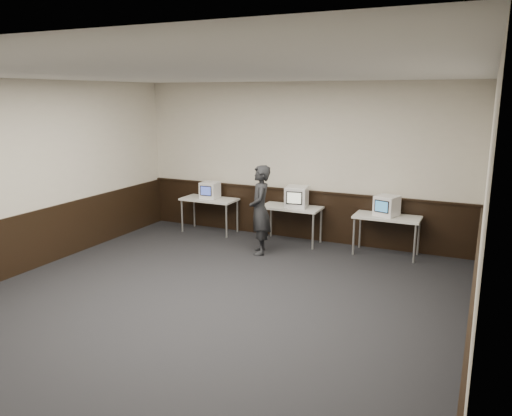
% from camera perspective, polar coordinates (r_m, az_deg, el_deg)
% --- Properties ---
extents(floor, '(8.00, 8.00, 0.00)m').
position_cam_1_polar(floor, '(7.18, -6.63, -11.49)').
color(floor, black).
rests_on(floor, ground).
extents(ceiling, '(8.00, 8.00, 0.00)m').
position_cam_1_polar(ceiling, '(6.55, -7.38, 14.94)').
color(ceiling, white).
rests_on(ceiling, back_wall).
extents(back_wall, '(7.00, 0.00, 7.00)m').
position_cam_1_polar(back_wall, '(10.25, 4.94, 5.25)').
color(back_wall, beige).
rests_on(back_wall, ground).
extents(left_wall, '(0.00, 8.00, 8.00)m').
position_cam_1_polar(left_wall, '(9.02, -26.26, 2.92)').
color(left_wall, beige).
rests_on(left_wall, ground).
extents(right_wall, '(0.00, 8.00, 8.00)m').
position_cam_1_polar(right_wall, '(5.71, 24.44, -2.02)').
color(right_wall, beige).
rests_on(right_wall, ground).
extents(wainscot_back, '(6.98, 0.04, 1.00)m').
position_cam_1_polar(wainscot_back, '(10.43, 4.78, -0.76)').
color(wainscot_back, black).
rests_on(wainscot_back, back_wall).
extents(wainscot_left, '(0.04, 7.98, 1.00)m').
position_cam_1_polar(wainscot_left, '(9.23, -25.51, -3.82)').
color(wainscot_left, black).
rests_on(wainscot_left, left_wall).
extents(wainscot_right, '(0.04, 7.98, 1.00)m').
position_cam_1_polar(wainscot_right, '(6.06, 23.26, -12.11)').
color(wainscot_right, black).
rests_on(wainscot_right, right_wall).
extents(wainscot_rail, '(6.98, 0.06, 0.04)m').
position_cam_1_polar(wainscot_rail, '(10.30, 4.80, 2.03)').
color(wainscot_rail, black).
rests_on(wainscot_rail, wainscot_back).
extents(desk_left, '(1.20, 0.60, 0.75)m').
position_cam_1_polar(desk_left, '(10.85, -5.35, 0.74)').
color(desk_left, silver).
rests_on(desk_left, ground).
extents(desk_center, '(1.20, 0.60, 0.75)m').
position_cam_1_polar(desk_center, '(10.04, 4.05, -0.23)').
color(desk_center, silver).
rests_on(desk_center, ground).
extents(desk_right, '(1.20, 0.60, 0.75)m').
position_cam_1_polar(desk_right, '(9.55, 14.75, -1.32)').
color(desk_right, silver).
rests_on(desk_right, ground).
extents(emac_left, '(0.38, 0.40, 0.36)m').
position_cam_1_polar(emac_left, '(10.81, -5.29, 2.04)').
color(emac_left, white).
rests_on(emac_left, desk_left).
extents(emac_center, '(0.48, 0.50, 0.42)m').
position_cam_1_polar(emac_center, '(9.94, 4.65, 1.28)').
color(emac_center, white).
rests_on(emac_center, desk_center).
extents(emac_right, '(0.48, 0.49, 0.38)m').
position_cam_1_polar(emac_right, '(9.52, 14.72, 0.25)').
color(emac_right, white).
rests_on(emac_right, desk_right).
extents(person, '(0.62, 0.72, 1.68)m').
position_cam_1_polar(person, '(9.30, 0.47, -0.24)').
color(person, black).
rests_on(person, ground).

